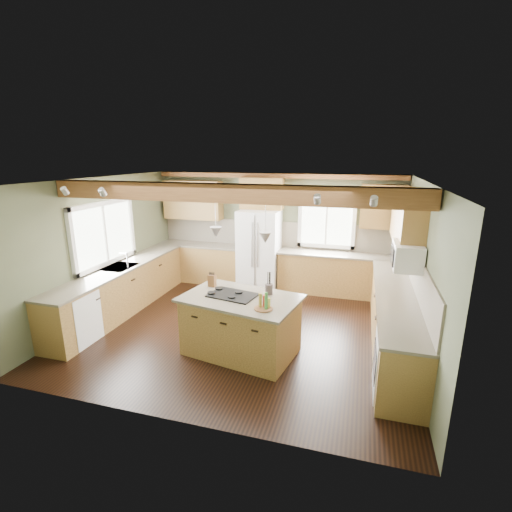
# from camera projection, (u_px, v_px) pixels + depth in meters

# --- Properties ---
(floor) EXTENTS (5.60, 5.60, 0.00)m
(floor) POSITION_uv_depth(u_px,v_px,m) (244.00, 328.00, 6.63)
(floor) COLOR black
(floor) RESTS_ON ground
(ceiling) EXTENTS (5.60, 5.60, 0.00)m
(ceiling) POSITION_uv_depth(u_px,v_px,m) (242.00, 180.00, 5.93)
(ceiling) COLOR silver
(ceiling) RESTS_ON wall_back
(wall_back) EXTENTS (5.60, 0.00, 5.60)m
(wall_back) POSITION_uv_depth(u_px,v_px,m) (276.00, 230.00, 8.60)
(wall_back) COLOR #4B533B
(wall_back) RESTS_ON ground
(wall_left) EXTENTS (0.00, 5.00, 5.00)m
(wall_left) POSITION_uv_depth(u_px,v_px,m) (103.00, 247.00, 7.03)
(wall_left) COLOR #4B533B
(wall_left) RESTS_ON ground
(wall_right) EXTENTS (0.00, 5.00, 5.00)m
(wall_right) POSITION_uv_depth(u_px,v_px,m) (421.00, 272.00, 5.54)
(wall_right) COLOR #4B533B
(wall_right) RESTS_ON ground
(ceiling_beam) EXTENTS (5.55, 0.26, 0.26)m
(ceiling_beam) POSITION_uv_depth(u_px,v_px,m) (225.00, 193.00, 5.23)
(ceiling_beam) COLOR #593219
(ceiling_beam) RESTS_ON ceiling
(soffit_trim) EXTENTS (5.55, 0.20, 0.10)m
(soffit_trim) POSITION_uv_depth(u_px,v_px,m) (276.00, 176.00, 8.17)
(soffit_trim) COLOR #593219
(soffit_trim) RESTS_ON ceiling
(backsplash_back) EXTENTS (5.58, 0.03, 0.58)m
(backsplash_back) POSITION_uv_depth(u_px,v_px,m) (276.00, 234.00, 8.61)
(backsplash_back) COLOR brown
(backsplash_back) RESTS_ON wall_back
(backsplash_right) EXTENTS (0.03, 3.70, 0.58)m
(backsplash_right) POSITION_uv_depth(u_px,v_px,m) (419.00, 277.00, 5.61)
(backsplash_right) COLOR brown
(backsplash_right) RESTS_ON wall_right
(base_cab_back_left) EXTENTS (2.02, 0.60, 0.88)m
(base_cab_back_left) POSITION_uv_depth(u_px,v_px,m) (201.00, 263.00, 9.02)
(base_cab_back_left) COLOR brown
(base_cab_back_left) RESTS_ON floor
(counter_back_left) EXTENTS (2.06, 0.64, 0.04)m
(counter_back_left) POSITION_uv_depth(u_px,v_px,m) (200.00, 245.00, 8.90)
(counter_back_left) COLOR #464133
(counter_back_left) RESTS_ON base_cab_back_left
(base_cab_back_right) EXTENTS (2.62, 0.60, 0.88)m
(base_cab_back_right) POSITION_uv_depth(u_px,v_px,m) (338.00, 275.00, 8.15)
(base_cab_back_right) COLOR brown
(base_cab_back_right) RESTS_ON floor
(counter_back_right) EXTENTS (2.66, 0.64, 0.04)m
(counter_back_right) POSITION_uv_depth(u_px,v_px,m) (340.00, 254.00, 8.03)
(counter_back_right) COLOR #464133
(counter_back_right) RESTS_ON base_cab_back_right
(base_cab_left) EXTENTS (0.60, 3.70, 0.88)m
(base_cab_left) POSITION_uv_depth(u_px,v_px,m) (122.00, 290.00, 7.22)
(base_cab_left) COLOR brown
(base_cab_left) RESTS_ON floor
(counter_left) EXTENTS (0.64, 3.74, 0.04)m
(counter_left) POSITION_uv_depth(u_px,v_px,m) (120.00, 268.00, 7.10)
(counter_left) COLOR #464133
(counter_left) RESTS_ON base_cab_left
(base_cab_right) EXTENTS (0.60, 3.70, 0.88)m
(base_cab_right) POSITION_uv_depth(u_px,v_px,m) (394.00, 321.00, 5.89)
(base_cab_right) COLOR brown
(base_cab_right) RESTS_ON floor
(counter_right) EXTENTS (0.64, 3.74, 0.04)m
(counter_right) POSITION_uv_depth(u_px,v_px,m) (397.00, 294.00, 5.77)
(counter_right) COLOR #464133
(counter_right) RESTS_ON base_cab_right
(upper_cab_back_left) EXTENTS (1.40, 0.35, 0.90)m
(upper_cab_back_left) POSITION_uv_depth(u_px,v_px,m) (193.00, 200.00, 8.79)
(upper_cab_back_left) COLOR brown
(upper_cab_back_left) RESTS_ON wall_back
(upper_cab_over_fridge) EXTENTS (0.96, 0.35, 0.70)m
(upper_cab_over_fridge) POSITION_uv_depth(u_px,v_px,m) (262.00, 193.00, 8.29)
(upper_cab_over_fridge) COLOR brown
(upper_cab_over_fridge) RESTS_ON wall_back
(upper_cab_right) EXTENTS (0.35, 2.20, 0.90)m
(upper_cab_right) POSITION_uv_depth(u_px,v_px,m) (407.00, 219.00, 6.24)
(upper_cab_right) COLOR brown
(upper_cab_right) RESTS_ON wall_right
(upper_cab_back_corner) EXTENTS (0.90, 0.35, 0.90)m
(upper_cab_back_corner) POSITION_uv_depth(u_px,v_px,m) (383.00, 207.00, 7.65)
(upper_cab_back_corner) COLOR brown
(upper_cab_back_corner) RESTS_ON wall_back
(window_left) EXTENTS (0.04, 1.60, 1.05)m
(window_left) POSITION_uv_depth(u_px,v_px,m) (104.00, 234.00, 7.00)
(window_left) COLOR white
(window_left) RESTS_ON wall_left
(window_back) EXTENTS (1.10, 0.04, 1.00)m
(window_back) POSITION_uv_depth(u_px,v_px,m) (327.00, 222.00, 8.21)
(window_back) COLOR white
(window_back) RESTS_ON wall_back
(sink) EXTENTS (0.50, 0.65, 0.03)m
(sink) POSITION_uv_depth(u_px,v_px,m) (120.00, 267.00, 7.10)
(sink) COLOR #262628
(sink) RESTS_ON counter_left
(faucet) EXTENTS (0.02, 0.02, 0.28)m
(faucet) POSITION_uv_depth(u_px,v_px,m) (127.00, 261.00, 7.01)
(faucet) COLOR #B2B2B7
(faucet) RESTS_ON sink
(dishwasher) EXTENTS (0.60, 0.60, 0.84)m
(dishwasher) POSITION_uv_depth(u_px,v_px,m) (74.00, 318.00, 6.02)
(dishwasher) COLOR white
(dishwasher) RESTS_ON floor
(oven) EXTENTS (0.60, 0.72, 0.84)m
(oven) POSITION_uv_depth(u_px,v_px,m) (400.00, 364.00, 4.69)
(oven) COLOR white
(oven) RESTS_ON floor
(microwave) EXTENTS (0.40, 0.70, 0.38)m
(microwave) POSITION_uv_depth(u_px,v_px,m) (407.00, 256.00, 5.48)
(microwave) COLOR white
(microwave) RESTS_ON wall_right
(pendant_left) EXTENTS (0.18, 0.18, 0.16)m
(pendant_left) POSITION_uv_depth(u_px,v_px,m) (216.00, 232.00, 5.50)
(pendant_left) COLOR #B2B2B7
(pendant_left) RESTS_ON ceiling
(pendant_right) EXTENTS (0.18, 0.18, 0.16)m
(pendant_right) POSITION_uv_depth(u_px,v_px,m) (265.00, 238.00, 5.15)
(pendant_right) COLOR #B2B2B7
(pendant_right) RESTS_ON ceiling
(refrigerator) EXTENTS (0.90, 0.74, 1.80)m
(refrigerator) POSITION_uv_depth(u_px,v_px,m) (259.00, 250.00, 8.43)
(refrigerator) COLOR silver
(refrigerator) RESTS_ON floor
(island) EXTENTS (1.78, 1.27, 0.88)m
(island) POSITION_uv_depth(u_px,v_px,m) (241.00, 326.00, 5.71)
(island) COLOR brown
(island) RESTS_ON floor
(island_top) EXTENTS (1.90, 1.40, 0.04)m
(island_top) POSITION_uv_depth(u_px,v_px,m) (240.00, 298.00, 5.59)
(island_top) COLOR #464133
(island_top) RESTS_ON island
(cooktop) EXTENTS (0.78, 0.59, 0.02)m
(cooktop) POSITION_uv_depth(u_px,v_px,m) (233.00, 295.00, 5.64)
(cooktop) COLOR black
(cooktop) RESTS_ON island_top
(knife_block) EXTENTS (0.12, 0.10, 0.19)m
(knife_block) POSITION_uv_depth(u_px,v_px,m) (212.00, 281.00, 6.02)
(knife_block) COLOR brown
(knife_block) RESTS_ON island_top
(utensil_crock) EXTENTS (0.12, 0.12, 0.16)m
(utensil_crock) POSITION_uv_depth(u_px,v_px,m) (269.00, 289.00, 5.69)
(utensil_crock) COLOR #3B342F
(utensil_crock) RESTS_ON island_top
(bottle_tray) EXTENTS (0.33, 0.33, 0.24)m
(bottle_tray) POSITION_uv_depth(u_px,v_px,m) (264.00, 301.00, 5.12)
(bottle_tray) COLOR brown
(bottle_tray) RESTS_ON island_top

